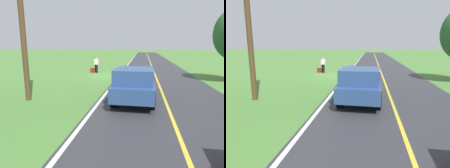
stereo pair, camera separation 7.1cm
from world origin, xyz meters
TOP-DOWN VIEW (x-y plane):
  - ground_plane at (0.00, 0.00)m, footprint 200.00×200.00m
  - road_surface at (-4.82, 0.00)m, footprint 7.29×120.00m
  - lane_edge_line at (-1.35, 0.00)m, footprint 0.16×117.60m
  - lane_centre_line at (-4.82, 0.00)m, footprint 0.14×117.60m
  - hitchhiker_walking at (1.36, -1.69)m, footprint 0.62×0.52m
  - suitcase_carried at (1.78, -1.62)m, footprint 0.46×0.21m
  - pickup_truck_passing at (-3.17, 8.32)m, footprint 2.20×5.45m
  - utility_pole_roadside at (2.56, 9.22)m, footprint 0.28×0.28m

SIDE VIEW (x-z plane):
  - ground_plane at x=0.00m, z-range 0.00..0.00m
  - road_surface at x=-4.82m, z-range 0.00..0.00m
  - lane_edge_line at x=-1.35m, z-range 0.00..0.01m
  - lane_centre_line at x=-4.82m, z-range 0.00..0.01m
  - suitcase_carried at x=1.78m, z-range 0.00..0.50m
  - pickup_truck_passing at x=-3.17m, z-range 0.06..1.88m
  - hitchhiker_walking at x=1.36m, z-range 0.11..1.85m
  - utility_pole_roadside at x=2.56m, z-range 0.00..8.46m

